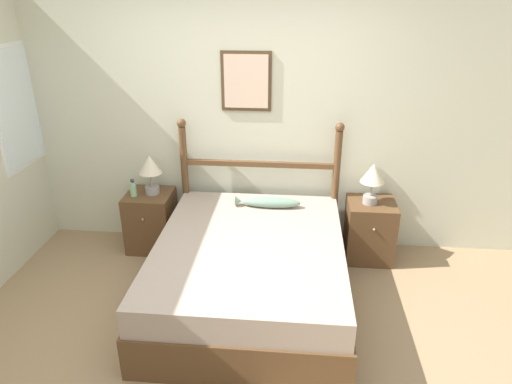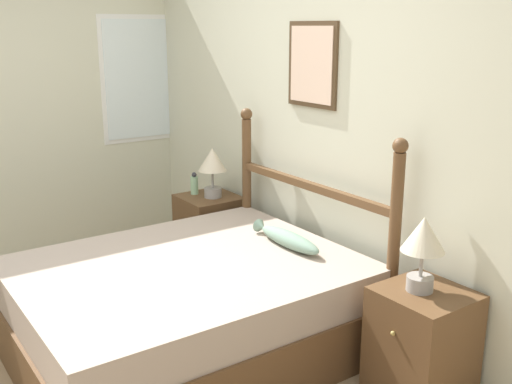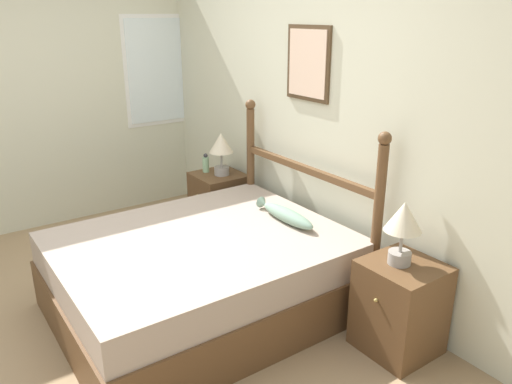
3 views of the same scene
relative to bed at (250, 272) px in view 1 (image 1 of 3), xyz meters
name	(u,v)px [view 1 (image 1 of 3)]	position (x,y,z in m)	size (l,w,h in m)	color
ground_plane	(221,353)	(-0.14, -0.65, -0.28)	(16.00, 16.00, 0.00)	#9E7F5B
wall_back	(246,121)	(-0.14, 1.08, 0.99)	(6.40, 0.08, 2.55)	beige
bed	(250,272)	(0.00, 0.00, 0.00)	(1.55, 1.93, 0.57)	brown
headboard	(259,180)	(0.00, 0.93, 0.45)	(1.57, 0.09, 1.33)	brown
nightstand_left	(151,220)	(-1.09, 0.80, 0.01)	(0.45, 0.46, 0.59)	brown
nightstand_right	(369,230)	(1.09, 0.80, 0.01)	(0.45, 0.46, 0.59)	brown
table_lamp_left	(150,168)	(-1.05, 0.82, 0.58)	(0.22, 0.22, 0.40)	gray
table_lamp_right	(373,177)	(1.06, 0.78, 0.58)	(0.22, 0.22, 0.40)	gray
bottle	(133,188)	(-1.22, 0.74, 0.39)	(0.06, 0.06, 0.18)	#99C699
fish_pillow	(269,202)	(0.11, 0.66, 0.34)	(0.61, 0.13, 0.10)	gray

